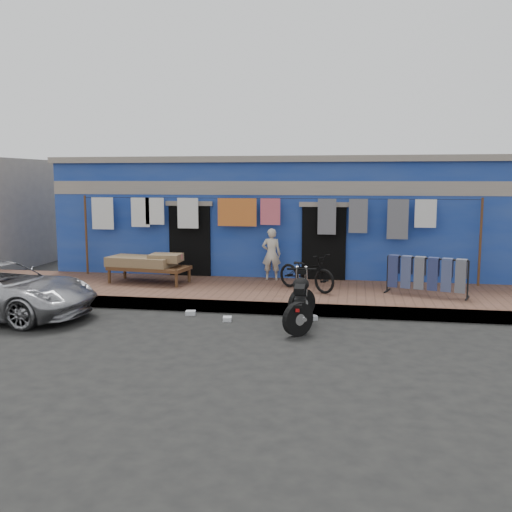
{
  "coord_description": "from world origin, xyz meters",
  "views": [
    {
      "loc": [
        2.09,
        -9.87,
        2.79
      ],
      "look_at": [
        0.0,
        2.0,
        1.15
      ],
      "focal_mm": 40.0,
      "sensor_mm": 36.0,
      "label": 1
    }
  ],
  "objects_px": {
    "jeans_rack": "(427,275)",
    "charpoy": "(149,269)",
    "bicycle": "(307,268)",
    "motorcycle": "(300,299)",
    "seated_person": "(271,254)"
  },
  "relations": [
    {
      "from": "motorcycle",
      "to": "jeans_rack",
      "type": "xyz_separation_m",
      "value": [
        2.56,
        2.23,
        0.16
      ]
    },
    {
      "from": "seated_person",
      "to": "jeans_rack",
      "type": "bearing_deg",
      "value": 154.73
    },
    {
      "from": "seated_person",
      "to": "bicycle",
      "type": "height_order",
      "value": "seated_person"
    },
    {
      "from": "motorcycle",
      "to": "bicycle",
      "type": "bearing_deg",
      "value": 89.66
    },
    {
      "from": "bicycle",
      "to": "charpoy",
      "type": "xyz_separation_m",
      "value": [
        -3.89,
        0.3,
        -0.18
      ]
    },
    {
      "from": "jeans_rack",
      "to": "motorcycle",
      "type": "bearing_deg",
      "value": -138.89
    },
    {
      "from": "bicycle",
      "to": "motorcycle",
      "type": "relative_size",
      "value": 0.98
    },
    {
      "from": "motorcycle",
      "to": "charpoy",
      "type": "height_order",
      "value": "motorcycle"
    },
    {
      "from": "bicycle",
      "to": "motorcycle",
      "type": "bearing_deg",
      "value": -141.41
    },
    {
      "from": "bicycle",
      "to": "motorcycle",
      "type": "distance_m",
      "value": 2.35
    },
    {
      "from": "seated_person",
      "to": "motorcycle",
      "type": "distance_m",
      "value": 3.72
    },
    {
      "from": "bicycle",
      "to": "jeans_rack",
      "type": "distance_m",
      "value": 2.64
    },
    {
      "from": "jeans_rack",
      "to": "charpoy",
      "type": "bearing_deg",
      "value": 176.43
    },
    {
      "from": "motorcycle",
      "to": "charpoy",
      "type": "xyz_separation_m",
      "value": [
        -3.98,
        2.64,
        0.07
      ]
    },
    {
      "from": "bicycle",
      "to": "jeans_rack",
      "type": "xyz_separation_m",
      "value": [
        2.64,
        -0.11,
        -0.09
      ]
    }
  ]
}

